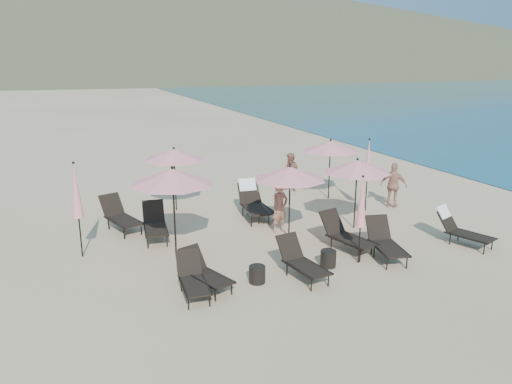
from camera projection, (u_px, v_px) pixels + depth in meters
name	position (u px, v px, depth m)	size (l,w,h in m)	color
ground	(343.00, 258.00, 13.57)	(800.00, 800.00, 0.00)	#D6BA8C
volcanic_headland	(176.00, 18.00, 302.12)	(690.00, 690.00, 55.00)	brown
lounger_0	(205.00, 272.00, 11.76)	(1.05, 1.63, 0.87)	black
lounger_1	(193.00, 278.00, 11.44)	(0.70, 1.55, 0.87)	black
lounger_2	(301.00, 261.00, 12.32)	(0.84, 1.70, 0.93)	black
lounger_3	(346.00, 234.00, 14.02)	(1.04, 1.87, 1.02)	black
lounger_4	(385.00, 241.00, 13.52)	(1.05, 1.82, 0.99)	black
lounger_5	(460.00, 228.00, 14.48)	(1.10, 1.76, 1.03)	black
lounger_6	(120.00, 215.00, 15.65)	(1.17, 1.90, 1.03)	black
lounger_7	(155.00, 223.00, 14.95)	(0.89, 1.80, 0.99)	black
lounger_8	(252.00, 201.00, 16.88)	(0.92, 1.97, 1.19)	black
lounger_9	(256.00, 201.00, 17.05)	(0.64, 1.69, 1.05)	black
umbrella_open_0	(173.00, 177.00, 13.34)	(2.32, 2.32, 2.49)	black
umbrella_open_1	(290.00, 173.00, 14.50)	(2.12, 2.12, 2.29)	black
umbrella_open_2	(357.00, 166.00, 15.42)	(2.12, 2.12, 2.28)	black
umbrella_open_3	(174.00, 154.00, 17.22)	(2.12, 2.12, 2.28)	black
umbrella_open_4	(330.00, 146.00, 18.68)	(2.15, 2.15, 2.31)	black
umbrella_closed_0	(362.00, 203.00, 12.84)	(0.28, 0.28, 2.40)	black
umbrella_closed_1	(368.00, 161.00, 17.23)	(0.30, 0.30, 2.60)	black
umbrella_closed_2	(76.00, 191.00, 13.21)	(0.31, 0.31, 2.67)	black
side_table_0	(257.00, 274.00, 12.08)	(0.40, 0.40, 0.43)	black
side_table_1	(328.00, 259.00, 12.99)	(0.42, 0.42, 0.44)	black
beachgoer_a	(280.00, 208.00, 15.35)	(0.58, 0.38, 1.59)	#9E6756
beachgoer_b	(291.00, 172.00, 20.09)	(0.75, 0.59, 1.55)	#9D6051
beachgoer_c	(394.00, 185.00, 17.90)	(0.96, 0.40, 1.64)	tan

